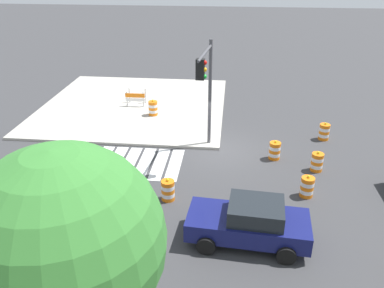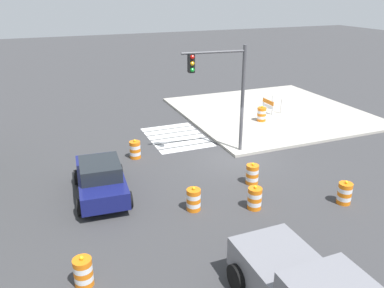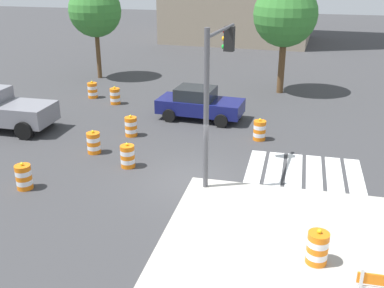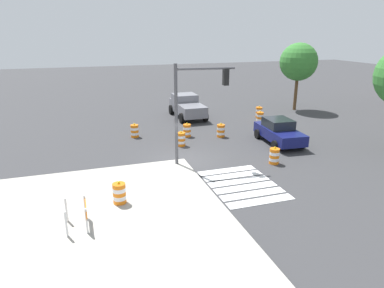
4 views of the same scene
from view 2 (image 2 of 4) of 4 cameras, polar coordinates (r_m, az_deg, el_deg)
name	(u,v)px [view 2 (image 2 of 4)]	position (r m, az deg, el deg)	size (l,w,h in m)	color
ground_plane	(235,158)	(20.25, 6.36, -2.05)	(120.00, 120.00, 0.00)	#38383A
sidewalk_corner	(271,112)	(27.98, 11.47, 4.64)	(12.00, 12.00, 0.15)	#ADA89E
crosswalk_stripes	(176,137)	(22.94, -2.32, 1.04)	(4.35, 3.20, 0.02)	silver
sports_car	(101,178)	(16.70, -13.26, -4.89)	(4.43, 2.39, 1.63)	navy
traffic_barrel_near_corner	(194,200)	(15.42, 0.23, -8.16)	(0.56, 0.56, 1.02)	orange
traffic_barrel_median_near	(252,174)	(17.59, 8.84, -4.41)	(0.56, 0.56, 1.02)	orange
traffic_barrel_median_far	(83,272)	(12.39, -15.67, -17.64)	(0.56, 0.56, 1.02)	orange
traffic_barrel_far_curb	(255,198)	(15.70, 9.18, -7.87)	(0.56, 0.56, 1.02)	orange
traffic_barrel_lane_center	(135,150)	(20.18, -8.35, -0.83)	(0.56, 0.56, 1.02)	orange
traffic_barrel_opposite_curb	(345,193)	(17.02, 21.49, -6.74)	(0.56, 0.56, 1.02)	orange
traffic_barrel_on_sidewalk	(262,114)	(25.56, 10.18, 4.33)	(0.56, 0.56, 1.02)	orange
construction_barricade	(270,104)	(27.53, 11.38, 5.76)	(1.30, 0.79, 1.00)	silver
traffic_light_pole	(222,82)	(19.37, 4.45, 9.12)	(0.57, 3.28, 5.50)	#4C4C51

